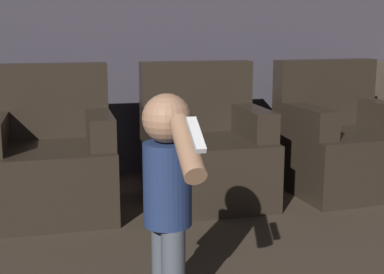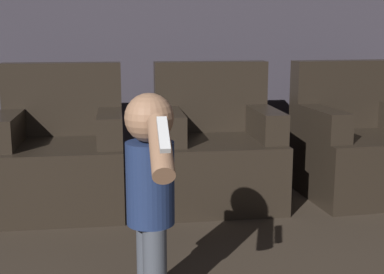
{
  "view_description": "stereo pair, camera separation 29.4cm",
  "coord_description": "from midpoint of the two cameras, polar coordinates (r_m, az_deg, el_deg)",
  "views": [
    {
      "loc": [
        -0.85,
        0.13,
        1.19
      ],
      "look_at": [
        -0.16,
        2.93,
        0.61
      ],
      "focal_mm": 50.0,
      "sensor_mm": 36.0,
      "label": 1
    },
    {
      "loc": [
        -0.56,
        0.07,
        1.19
      ],
      "look_at": [
        -0.16,
        2.93,
        0.61
      ],
      "focal_mm": 50.0,
      "sensor_mm": 36.0,
      "label": 2
    }
  ],
  "objects": [
    {
      "name": "wall_back",
      "position": [
        4.46,
        -4.8,
        12.78
      ],
      "size": [
        8.4,
        0.05,
        2.6
      ],
      "color": "#3D3842",
      "rests_on": "ground_plane"
    },
    {
      "name": "armchair_left",
      "position": [
        3.67,
        -17.2,
        -2.49
      ],
      "size": [
        0.82,
        0.78,
        0.96
      ],
      "rotation": [
        0.0,
        0.0,
        -0.0
      ],
      "color": "black",
      "rests_on": "ground_plane"
    },
    {
      "name": "armchair_middle",
      "position": [
        3.75,
        -0.85,
        -1.67
      ],
      "size": [
        0.82,
        0.78,
        0.96
      ],
      "rotation": [
        0.0,
        0.0,
        -0.0
      ],
      "color": "black",
      "rests_on": "ground_plane"
    },
    {
      "name": "armchair_right",
      "position": [
        4.11,
        13.62,
        -0.84
      ],
      "size": [
        0.88,
        0.84,
        0.96
      ],
      "rotation": [
        0.0,
        0.0,
        0.08
      ],
      "color": "black",
      "rests_on": "ground_plane"
    },
    {
      "name": "person_toddler",
      "position": [
        2.25,
        -6.35,
        -5.13
      ],
      "size": [
        0.21,
        0.63,
        0.93
      ],
      "rotation": [
        0.0,
        0.0,
        1.77
      ],
      "color": "#474C56",
      "rests_on": "ground_plane"
    }
  ]
}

